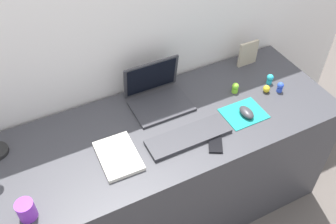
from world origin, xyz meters
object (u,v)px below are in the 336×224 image
(toy_figurine_lime, at_px, (235,88))
(toy_figurine_cyan, at_px, (270,79))
(laptop, at_px, (157,93))
(keyboard, at_px, (188,137))
(picture_frame, at_px, (248,54))
(toy_figurine_blue, at_px, (280,87))
(cell_phone, at_px, (215,142))
(coffee_mug, at_px, (26,210))
(notebook_pad, at_px, (118,156))
(mouse, at_px, (247,112))
(toy_figurine_yellow, at_px, (267,89))

(toy_figurine_lime, bearing_deg, toy_figurine_cyan, -6.61)
(laptop, height_order, keyboard, laptop)
(picture_frame, bearing_deg, toy_figurine_blue, -86.58)
(cell_phone, bearing_deg, picture_frame, 70.85)
(coffee_mug, height_order, toy_figurine_lime, coffee_mug)
(laptop, bearing_deg, toy_figurine_lime, -17.14)
(notebook_pad, bearing_deg, laptop, 41.05)
(mouse, height_order, toy_figurine_lime, toy_figurine_lime)
(picture_frame, bearing_deg, cell_phone, -137.98)
(cell_phone, bearing_deg, mouse, 49.00)
(cell_phone, xyz_separation_m, toy_figurine_blue, (0.50, 0.16, 0.03))
(coffee_mug, bearing_deg, mouse, 4.21)
(toy_figurine_yellow, bearing_deg, laptop, 160.19)
(cell_phone, bearing_deg, coffee_mug, -151.59)
(coffee_mug, xyz_separation_m, toy_figurine_lime, (1.15, 0.26, -0.01))
(cell_phone, height_order, toy_figurine_yellow, toy_figurine_yellow)
(mouse, relative_size, toy_figurine_lime, 1.63)
(toy_figurine_cyan, bearing_deg, keyboard, -165.46)
(notebook_pad, height_order, toy_figurine_yellow, toy_figurine_yellow)
(toy_figurine_lime, bearing_deg, laptop, 162.86)
(coffee_mug, height_order, toy_figurine_blue, coffee_mug)
(coffee_mug, distance_m, toy_figurine_cyan, 1.38)
(laptop, relative_size, cell_phone, 2.34)
(toy_figurine_lime, bearing_deg, cell_phone, -137.51)
(picture_frame, bearing_deg, toy_figurine_cyan, -87.15)
(laptop, bearing_deg, coffee_mug, -152.87)
(toy_figurine_cyan, height_order, toy_figurine_yellow, toy_figurine_cyan)
(mouse, relative_size, cell_phone, 0.75)
(laptop, distance_m, keyboard, 0.31)
(notebook_pad, relative_size, picture_frame, 1.60)
(laptop, height_order, toy_figurine_blue, laptop)
(toy_figurine_blue, bearing_deg, keyboard, -172.89)
(toy_figurine_cyan, bearing_deg, toy_figurine_lime, 173.39)
(mouse, bearing_deg, notebook_pad, 176.92)
(coffee_mug, distance_m, toy_figurine_lime, 1.18)
(mouse, bearing_deg, keyboard, -179.53)
(cell_phone, height_order, toy_figurine_blue, toy_figurine_blue)
(mouse, distance_m, toy_figurine_lime, 0.18)
(notebook_pad, relative_size, toy_figurine_yellow, 5.83)
(notebook_pad, bearing_deg, coffee_mug, -163.12)
(toy_figurine_cyan, bearing_deg, picture_frame, 92.85)
(mouse, relative_size, toy_figurine_cyan, 1.63)
(keyboard, distance_m, picture_frame, 0.69)
(toy_figurine_lime, bearing_deg, notebook_pad, -169.07)
(laptop, height_order, cell_phone, laptop)
(mouse, bearing_deg, cell_phone, -159.82)
(keyboard, bearing_deg, picture_frame, 31.30)
(coffee_mug, bearing_deg, cell_phone, -0.42)
(keyboard, relative_size, toy_figurine_blue, 7.02)
(keyboard, height_order, cell_phone, keyboard)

